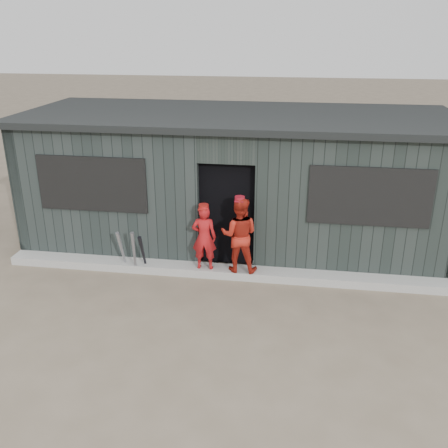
% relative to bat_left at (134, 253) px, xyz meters
% --- Properties ---
extents(ground, '(80.00, 80.00, 0.00)m').
position_rel_bat_left_xyz_m(ground, '(1.59, -1.63, -0.42)').
color(ground, brown).
rests_on(ground, ground).
extents(curb, '(8.00, 0.36, 0.15)m').
position_rel_bat_left_xyz_m(curb, '(1.59, 0.19, -0.35)').
color(curb, '#A1A09C').
rests_on(curb, ground).
extents(bat_left, '(0.11, 0.22, 0.85)m').
position_rel_bat_left_xyz_m(bat_left, '(0.00, 0.00, 0.00)').
color(bat_left, gray).
rests_on(bat_left, ground).
extents(bat_mid, '(0.12, 0.30, 0.81)m').
position_rel_bat_left_xyz_m(bat_mid, '(-0.25, 0.07, -0.02)').
color(bat_mid, gray).
rests_on(bat_mid, ground).
extents(bat_right, '(0.09, 0.32, 0.76)m').
position_rel_bat_left_xyz_m(bat_right, '(0.14, 0.07, -0.04)').
color(bat_right, black).
rests_on(bat_right, ground).
extents(player_red_left, '(0.44, 0.31, 1.17)m').
position_rel_bat_left_xyz_m(player_red_left, '(1.24, 0.14, 0.31)').
color(player_red_left, '#B11518').
rests_on(player_red_left, curb).
extents(player_red_right, '(0.65, 0.51, 1.34)m').
position_rel_bat_left_xyz_m(player_red_right, '(1.85, 0.16, 0.40)').
color(player_red_right, '#B02315').
rests_on(player_red_right, curb).
extents(player_grey_back, '(0.68, 0.57, 1.18)m').
position_rel_bat_left_xyz_m(player_grey_back, '(2.20, 0.68, 0.17)').
color(player_grey_back, '#BBBBBB').
rests_on(player_grey_back, ground).
extents(dugout, '(8.30, 3.30, 2.62)m').
position_rel_bat_left_xyz_m(dugout, '(1.59, 1.87, 0.86)').
color(dugout, black).
rests_on(dugout, ground).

